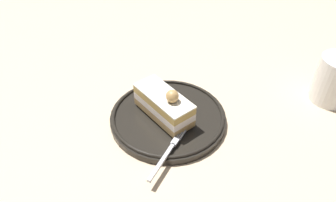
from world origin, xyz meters
TOP-DOWN VIEW (x-y plane):
  - ground_plane at (0.00, 0.00)m, footprint 2.40×2.40m
  - dessert_plate at (-0.02, 0.02)m, footprint 0.22×0.22m
  - cake_slice at (-0.03, 0.02)m, footprint 0.09×0.13m
  - fork at (-0.10, -0.03)m, footprint 0.12×0.01m
  - drink_glass_near at (0.19, -0.24)m, footprint 0.08×0.08m

SIDE VIEW (x-z plane):
  - ground_plane at x=0.00m, z-range 0.00..0.00m
  - dessert_plate at x=-0.02m, z-range 0.00..0.02m
  - fork at x=-0.10m, z-range 0.02..0.02m
  - drink_glass_near at x=0.19m, z-range -0.01..0.09m
  - cake_slice at x=-0.03m, z-range 0.01..0.08m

